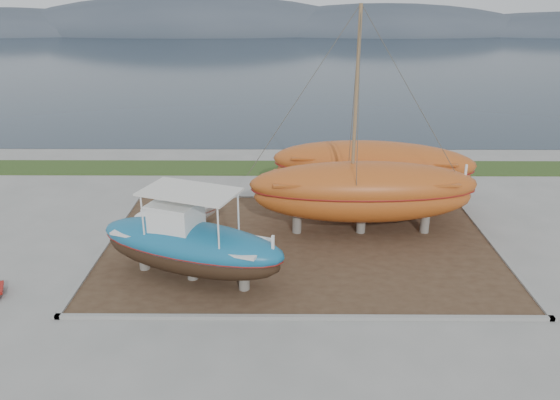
# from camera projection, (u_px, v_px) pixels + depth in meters

# --- Properties ---
(ground) EXTENTS (140.00, 140.00, 0.00)m
(ground) POSITION_uv_depth(u_px,v_px,m) (302.00, 289.00, 22.05)
(ground) COLOR gray
(ground) RESTS_ON ground
(dirt_patch) EXTENTS (18.00, 12.00, 0.06)m
(dirt_patch) POSITION_uv_depth(u_px,v_px,m) (299.00, 245.00, 25.76)
(dirt_patch) COLOR #422D1E
(dirt_patch) RESTS_ON ground
(curb_frame) EXTENTS (18.60, 12.60, 0.15)m
(curb_frame) POSITION_uv_depth(u_px,v_px,m) (300.00, 244.00, 25.74)
(curb_frame) COLOR gray
(curb_frame) RESTS_ON ground
(grass_strip) EXTENTS (44.00, 3.00, 0.08)m
(grass_strip) POSITION_uv_depth(u_px,v_px,m) (295.00, 168.00, 36.44)
(grass_strip) COLOR #284219
(grass_strip) RESTS_ON ground
(sea) EXTENTS (260.00, 100.00, 0.04)m
(sea) POSITION_uv_depth(u_px,v_px,m) (289.00, 61.00, 87.09)
(sea) COLOR #1B2936
(sea) RESTS_ON ground
(mountain_ridge) EXTENTS (200.00, 36.00, 20.00)m
(mountain_ridge) POSITION_uv_depth(u_px,v_px,m) (287.00, 32.00, 138.20)
(mountain_ridge) COLOR #333D49
(mountain_ridge) RESTS_ON ground
(blue_caique) EXTENTS (8.52, 5.24, 3.92)m
(blue_caique) POSITION_uv_depth(u_px,v_px,m) (190.00, 236.00, 22.04)
(blue_caique) COLOR #176590
(blue_caique) RESTS_ON dirt_patch
(white_dinghy) EXTENTS (4.48, 3.18, 1.26)m
(white_dinghy) POSITION_uv_depth(u_px,v_px,m) (177.00, 217.00, 27.17)
(white_dinghy) COLOR white
(white_dinghy) RESTS_ON dirt_patch
(orange_sailboat) EXTENTS (10.96, 3.35, 10.68)m
(orange_sailboat) POSITION_uv_depth(u_px,v_px,m) (367.00, 127.00, 25.03)
(orange_sailboat) COLOR #A94C1A
(orange_sailboat) RESTS_ON dirt_patch
(orange_bare_hull) EXTENTS (11.14, 4.65, 3.54)m
(orange_bare_hull) POSITION_uv_depth(u_px,v_px,m) (372.00, 175.00, 29.55)
(orange_bare_hull) COLOR #A94C1A
(orange_bare_hull) RESTS_ON dirt_patch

